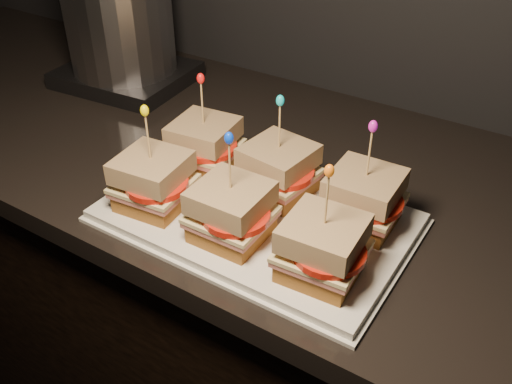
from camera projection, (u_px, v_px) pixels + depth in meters
The scene contains 49 objects.
cabinet at pixel (301, 355), 1.22m from camera, with size 2.39×0.61×0.84m, color black.
granite_slab at pixel (312, 185), 0.96m from camera, with size 2.43×0.65×0.04m, color black.
platter at pixel (256, 217), 0.84m from camera, with size 0.44×0.27×0.02m, color white.
platter_rim at pixel (256, 221), 0.85m from camera, with size 0.45×0.28×0.01m, color white.
sandwich_0_bread_bot at pixel (205, 159), 0.94m from camera, with size 0.09×0.09×0.03m, color brown.
sandwich_0_ham at pixel (205, 151), 0.93m from camera, with size 0.10×0.10×0.01m, color #B9544F.
sandwich_0_cheese at pixel (205, 147), 0.92m from camera, with size 0.10×0.10×0.01m, color beige.
sandwich_0_tomato at pixel (208, 147), 0.91m from camera, with size 0.09×0.09×0.01m, color red.
sandwich_0_bread_top at pixel (204, 132), 0.91m from camera, with size 0.09×0.09×0.03m, color #522E12.
sandwich_0_pick at pixel (202, 106), 0.88m from camera, with size 0.00×0.00×0.09m, color tan.
sandwich_0_frill at pixel (201, 78), 0.85m from camera, with size 0.01×0.01×0.02m, color red.
sandwich_1_bread_bot at pixel (278, 185), 0.87m from camera, with size 0.09×0.09×0.03m, color brown.
sandwich_1_ham at pixel (278, 176), 0.86m from camera, with size 0.10×0.10×0.01m, color #B9544F.
sandwich_1_cheese at pixel (278, 172), 0.86m from camera, with size 0.10×0.10×0.01m, color beige.
sandwich_1_tomato at pixel (283, 172), 0.85m from camera, with size 0.09×0.09×0.01m, color red.
sandwich_1_bread_top at pixel (279, 156), 0.84m from camera, with size 0.09×0.09×0.03m, color #522E12.
sandwich_1_pick at pixel (279, 129), 0.82m from camera, with size 0.00×0.00×0.09m, color tan.
sandwich_1_frill at pixel (280, 100), 0.79m from camera, with size 0.01×0.01×0.02m, color #0FBAC3.
sandwich_2_bread_bot at pixel (361, 215), 0.81m from camera, with size 0.09×0.09×0.03m, color brown.
sandwich_2_ham at pixel (362, 205), 0.80m from camera, with size 0.10×0.10×0.01m, color #B9544F.
sandwich_2_cheese at pixel (363, 201), 0.80m from camera, with size 0.10×0.10×0.01m, color beige.
sandwich_2_tomato at pixel (370, 202), 0.79m from camera, with size 0.09×0.09×0.01m, color red.
sandwich_2_bread_top at pixel (365, 185), 0.78m from camera, with size 0.09×0.09×0.03m, color #522E12.
sandwich_2_pick at pixel (369, 156), 0.76m from camera, with size 0.00×0.00×0.09m, color tan.
sandwich_2_frill at pixel (373, 126), 0.73m from camera, with size 0.01×0.01×0.02m, color #CC1BB6.
sandwich_3_bread_bot at pixel (155, 197), 0.85m from camera, with size 0.09×0.09×0.03m, color brown.
sandwich_3_ham at pixel (154, 187), 0.84m from camera, with size 0.10×0.10×0.01m, color #B9544F.
sandwich_3_cheese at pixel (154, 184), 0.84m from camera, with size 0.10×0.10×0.01m, color beige.
sandwich_3_tomato at pixel (157, 184), 0.82m from camera, with size 0.09×0.09×0.01m, color red.
sandwich_3_bread_top at pixel (152, 167), 0.82m from camera, with size 0.09×0.09×0.03m, color #522E12.
sandwich_3_pick at pixel (148, 140), 0.79m from camera, with size 0.00×0.00×0.09m, color tan.
sandwich_3_frill at pixel (144, 111), 0.77m from camera, with size 0.01×0.01×0.02m, color #FBE903.
sandwich_4_bread_bot at pixel (232, 228), 0.79m from camera, with size 0.09×0.09×0.03m, color brown.
sandwich_4_ham at pixel (231, 218), 0.78m from camera, with size 0.10×0.10×0.01m, color #B9544F.
sandwich_4_cheese at pixel (231, 214), 0.77m from camera, with size 0.10×0.10×0.01m, color beige.
sandwich_4_tomato at pixel (236, 215), 0.76m from camera, with size 0.09×0.09×0.01m, color red.
sandwich_4_bread_top at pixel (231, 198), 0.76m from camera, with size 0.09×0.09×0.03m, color #522E12.
sandwich_4_pick at pixel (230, 169), 0.73m from camera, with size 0.00×0.00×0.09m, color tan.
sandwich_4_frill at pixel (229, 138), 0.71m from camera, with size 0.01×0.01×0.02m, color #093ADF.
sandwich_5_bread_bot at pixel (321, 265), 0.73m from camera, with size 0.09×0.09×0.03m, color brown.
sandwich_5_ham at pixel (322, 255), 0.72m from camera, with size 0.10×0.10×0.01m, color #B9544F.
sandwich_5_cheese at pixel (322, 251), 0.71m from camera, with size 0.10×0.10×0.01m, color beige.
sandwich_5_tomato at pixel (329, 252), 0.70m from camera, with size 0.09×0.09×0.01m, color red.
sandwich_5_bread_top at pixel (324, 233), 0.70m from camera, with size 0.09×0.09×0.03m, color #522E12.
sandwich_5_pick at pixel (326, 203), 0.67m from camera, with size 0.00×0.00×0.09m, color tan.
sandwich_5_frill at pixel (329, 171), 0.65m from camera, with size 0.01×0.01×0.02m, color orange.
appliance_base at pixel (127, 75), 1.25m from camera, with size 0.27×0.22×0.03m, color #262628.
appliance_body at pixel (117, 1), 1.16m from camera, with size 0.22×0.22×0.29m, color silver.
appliance at pixel (117, 4), 1.16m from camera, with size 0.27×0.22×0.34m, color silver, non-canonical shape.
Camera 1 is at (-0.10, 0.96, 1.41)m, focal length 40.00 mm.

